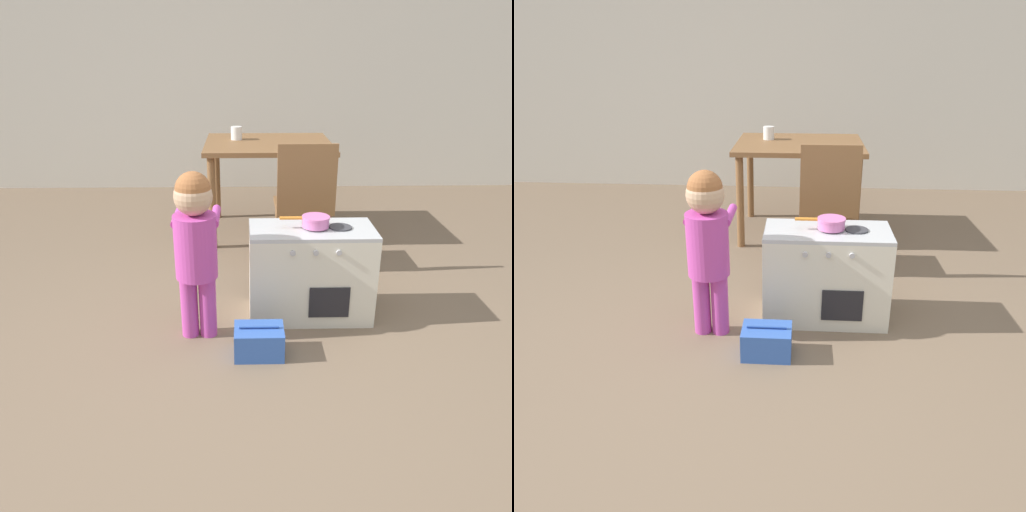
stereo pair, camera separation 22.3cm
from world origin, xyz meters
The scene contains 9 objects.
ground_plane centered at (0.00, 0.00, 0.00)m, with size 16.00×16.00×0.00m, color brown.
wall_back centered at (0.00, 3.58, 1.30)m, with size 10.00×0.06×2.60m.
play_kitchen centered at (0.29, 0.79, 0.26)m, with size 0.67×0.35×0.53m.
toy_pot centered at (0.31, 0.79, 0.56)m, with size 0.27×0.15×0.06m.
child_figure centered at (-0.31, 0.59, 0.55)m, with size 0.23×0.36×0.88m.
toy_basket centered at (0.00, 0.39, 0.07)m, with size 0.24×0.18×0.16m.
dining_table centered at (0.12, 2.17, 0.62)m, with size 0.97×0.84×0.72m.
dining_chair_near centered at (0.32, 1.42, 0.47)m, with size 0.37×0.37×0.87m.
cup_on_table centered at (-0.12, 2.28, 0.78)m, with size 0.09×0.09×0.10m.
Camera 1 is at (-0.07, -1.70, 1.42)m, focal length 35.00 mm.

